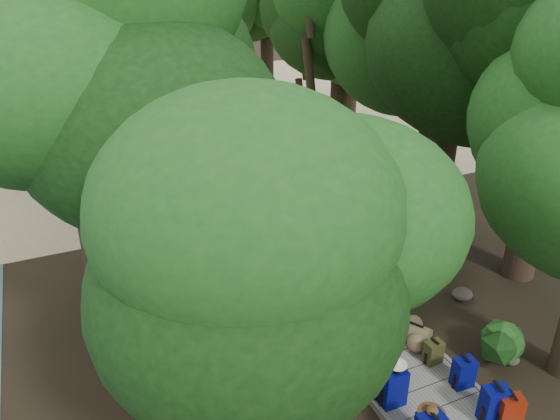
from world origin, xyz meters
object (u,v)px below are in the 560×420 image
backpack_left_c (393,385)px  backpack_right_a (509,410)px  suitcase_on_boardwalk (380,380)px  backpack_right_c (464,371)px  kayak (132,165)px  backpack_right_d (433,351)px  lone_suitcase_on_sand (234,169)px  backpack_right_b (495,403)px  duffel_right_khaki (415,333)px  sun_lounger (275,143)px

backpack_left_c → backpack_right_a: size_ratio=1.14×
suitcase_on_boardwalk → backpack_left_c: bearing=-53.3°
backpack_right_a → backpack_right_c: bearing=109.6°
kayak → backpack_right_c: bearing=-75.7°
backpack_right_c → backpack_right_a: bearing=-82.7°
backpack_right_c → backpack_left_c: bearing=178.6°
backpack_right_d → kayak: size_ratio=0.16×
kayak → lone_suitcase_on_sand: bearing=-37.6°
backpack_right_b → backpack_right_d: 1.59m
backpack_right_d → duffel_right_khaki: backpack_right_d is taller
backpack_right_b → backpack_right_d: size_ratio=1.51×
duffel_right_khaki → suitcase_on_boardwalk: suitcase_on_boardwalk is taller
suitcase_on_boardwalk → sun_lounger: (3.64, 12.94, -0.15)m
backpack_left_c → backpack_right_a: bearing=-38.6°
backpack_right_d → duffel_right_khaki: size_ratio=0.86×
kayak → sun_lounger: (5.62, -0.20, 0.11)m
backpack_left_c → lone_suitcase_on_sand: bearing=85.8°
backpack_right_d → sun_lounger: (2.21, 12.63, -0.08)m
backpack_right_c → sun_lounger: 13.52m
backpack_right_a → duffel_right_khaki: 2.42m
backpack_right_b → kayak: 14.81m
backpack_left_c → kayak: (-2.08, 13.39, -0.34)m
backpack_right_c → backpack_right_d: bearing=102.5°
backpack_right_a → backpack_right_d: 1.78m
backpack_left_c → sun_lounger: size_ratio=0.47×
backpack_right_d → lone_suitcase_on_sand: (-0.31, 10.47, -0.03)m
backpack_right_b → sun_lounger: bearing=93.2°
backpack_right_b → duffel_right_khaki: backpack_right_b is taller
lone_suitcase_on_sand → kayak: (-3.09, 2.36, -0.17)m
backpack_right_d → backpack_right_a: bearing=-88.4°
lone_suitcase_on_sand → kayak: bearing=138.6°
sun_lounger → lone_suitcase_on_sand: bearing=-152.6°
lone_suitcase_on_sand → sun_lounger: (2.53, 2.16, -0.05)m
backpack_right_c → lone_suitcase_on_sand: bearing=97.2°
lone_suitcase_on_sand → kayak: size_ratio=0.20×
backpack_right_b → backpack_right_a: bearing=-41.6°
backpack_right_c → lone_suitcase_on_sand: 11.20m
backpack_right_a → sun_lounger: backpack_right_a is taller
sun_lounger → backpack_right_a: bearing=-111.4°
backpack_right_a → backpack_right_b: size_ratio=0.91×
backpack_left_c → lone_suitcase_on_sand: size_ratio=1.21×
duffel_right_khaki → lone_suitcase_on_sand: size_ratio=0.90×
backpack_right_a → lone_suitcase_on_sand: (-0.44, 12.24, -0.12)m
backpack_left_c → kayak: 13.56m
suitcase_on_boardwalk → backpack_right_c: bearing=0.4°
suitcase_on_boardwalk → kayak: (-1.98, 13.14, -0.27)m
suitcase_on_boardwalk → kayak: size_ratio=0.20×
duffel_right_khaki → suitcase_on_boardwalk: size_ratio=0.90×
backpack_right_a → backpack_right_b: bearing=143.7°
duffel_right_khaki → kayak: size_ratio=0.18×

